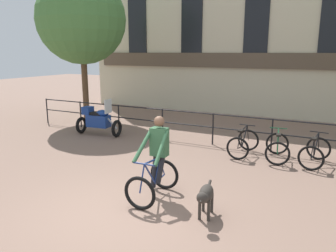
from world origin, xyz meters
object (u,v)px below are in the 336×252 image
(parked_bicycle_mid_right, at_px, (315,152))
(dog, at_px, (206,195))
(parked_bicycle_mid_left, at_px, (277,147))
(parked_motorcycle, at_px, (98,120))
(cyclist_with_bike, at_px, (156,162))
(parked_bicycle_near_lamp, at_px, (243,143))

(parked_bicycle_mid_right, bearing_deg, dog, 75.38)
(parked_bicycle_mid_left, relative_size, parked_bicycle_mid_right, 1.02)
(dog, distance_m, parked_bicycle_mid_right, 4.37)
(parked_motorcycle, bearing_deg, cyclist_with_bike, -134.53)
(cyclist_with_bike, height_order, dog, cyclist_with_bike)
(cyclist_with_bike, bearing_deg, dog, -19.90)
(dog, bearing_deg, parked_bicycle_near_lamp, 85.31)
(parked_motorcycle, distance_m, parked_bicycle_mid_right, 7.29)
(dog, distance_m, parked_bicycle_mid_left, 4.11)
(parked_bicycle_mid_right, bearing_deg, parked_bicycle_near_lamp, 6.73)
(parked_bicycle_near_lamp, bearing_deg, dog, 97.57)
(cyclist_with_bike, xyz_separation_m, parked_motorcycle, (-4.44, 3.61, -0.20))
(parked_bicycle_near_lamp, bearing_deg, parked_motorcycle, 3.15)
(parked_bicycle_mid_right, bearing_deg, parked_motorcycle, 7.16)
(cyclist_with_bike, height_order, parked_bicycle_near_lamp, cyclist_with_bike)
(parked_bicycle_mid_left, bearing_deg, parked_motorcycle, -8.82)
(dog, height_order, parked_bicycle_near_lamp, parked_bicycle_near_lamp)
(parked_bicycle_near_lamp, distance_m, parked_bicycle_mid_right, 1.94)
(parked_bicycle_mid_left, bearing_deg, dog, 72.04)
(parked_motorcycle, bearing_deg, dog, -130.55)
(parked_bicycle_near_lamp, xyz_separation_m, parked_bicycle_mid_right, (1.94, 0.00, 0.00))
(cyclist_with_bike, bearing_deg, parked_bicycle_mid_left, 60.60)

